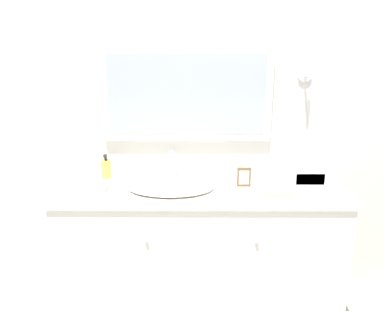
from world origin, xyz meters
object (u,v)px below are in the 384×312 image
at_px(sink_basin, 171,185).
at_px(picture_frame, 244,177).
at_px(soap_bottle, 106,169).
at_px(appliance_box, 308,175).

bearing_deg(sink_basin, picture_frame, 3.81).
bearing_deg(soap_bottle, picture_frame, -9.79).
relative_size(sink_basin, soap_bottle, 3.29).
bearing_deg(appliance_box, sink_basin, -173.91).
bearing_deg(picture_frame, soap_bottle, 170.21).
height_order(sink_basin, picture_frame, sink_basin).
distance_m(sink_basin, appliance_box, 0.86).
xyz_separation_m(soap_bottle, appliance_box, (1.29, -0.09, -0.01)).
distance_m(sink_basin, soap_bottle, 0.47).
distance_m(soap_bottle, picture_frame, 0.89).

